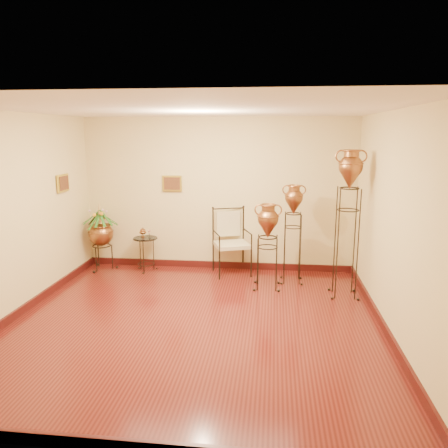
# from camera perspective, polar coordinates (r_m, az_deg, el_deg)

# --- Properties ---
(ground) EXTENTS (5.00, 5.00, 0.00)m
(ground) POSITION_cam_1_polar(r_m,az_deg,el_deg) (6.06, -3.85, -12.71)
(ground) COLOR #5C1A15
(ground) RESTS_ON ground
(room_shell) EXTENTS (5.02, 5.02, 2.81)m
(room_shell) POSITION_cam_1_polar(r_m,az_deg,el_deg) (5.58, -4.14, 3.73)
(room_shell) COLOR #D7C18A
(room_shell) RESTS_ON ground
(amphora_tall) EXTENTS (0.51, 0.51, 2.30)m
(amphora_tall) POSITION_cam_1_polar(r_m,az_deg,el_deg) (6.91, 15.82, 0.18)
(amphora_tall) COLOR black
(amphora_tall) RESTS_ON ground
(amphora_mid) EXTENTS (0.47, 0.47, 1.70)m
(amphora_mid) POSITION_cam_1_polar(r_m,az_deg,el_deg) (7.45, 8.96, -1.19)
(amphora_mid) COLOR black
(amphora_mid) RESTS_ON ground
(amphora_short) EXTENTS (0.55, 0.55, 1.43)m
(amphora_short) POSITION_cam_1_polar(r_m,az_deg,el_deg) (7.15, 5.70, -2.86)
(amphora_short) COLOR black
(amphora_short) RESTS_ON ground
(planter_urn) EXTENTS (0.91, 0.91, 1.32)m
(planter_urn) POSITION_cam_1_polar(r_m,az_deg,el_deg) (8.40, -15.80, -0.87)
(planter_urn) COLOR black
(planter_urn) RESTS_ON ground
(armchair) EXTENTS (0.84, 0.81, 1.18)m
(armchair) POSITION_cam_1_polar(r_m,az_deg,el_deg) (7.85, 1.03, -2.37)
(armchair) COLOR black
(armchair) RESTS_ON ground
(side_table) EXTENTS (0.55, 0.55, 0.80)m
(side_table) POSITION_cam_1_polar(r_m,az_deg,el_deg) (8.22, -10.19, -3.80)
(side_table) COLOR black
(side_table) RESTS_ON ground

